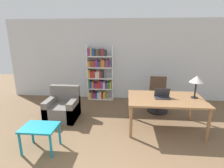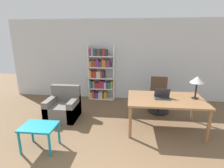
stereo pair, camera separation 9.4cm
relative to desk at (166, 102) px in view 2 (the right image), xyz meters
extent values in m
cube|color=silver|center=(-1.06, 2.07, 0.67)|extent=(8.00, 0.06, 2.70)
cube|color=olive|center=(0.00, 0.00, 0.06)|extent=(1.71, 1.09, 0.04)
cylinder|color=olive|center=(-0.80, -0.48, -0.32)|extent=(0.07, 0.07, 0.72)
cylinder|color=olive|center=(0.80, -0.48, -0.32)|extent=(0.07, 0.07, 0.72)
cylinder|color=olive|center=(-0.80, 0.48, -0.32)|extent=(0.07, 0.07, 0.72)
cylinder|color=olive|center=(0.80, 0.48, -0.32)|extent=(0.07, 0.07, 0.72)
cube|color=#2D2D33|center=(-0.08, -0.02, 0.09)|extent=(0.35, 0.21, 0.02)
cube|color=#2D2D33|center=(-0.08, 0.05, 0.20)|extent=(0.35, 0.07, 0.21)
cube|color=#19233D|center=(-0.08, 0.06, 0.20)|extent=(0.31, 0.06, 0.18)
cylinder|color=black|center=(0.66, 0.07, 0.09)|extent=(0.15, 0.15, 0.01)
cylinder|color=black|center=(0.66, 0.07, 0.27)|extent=(0.04, 0.04, 0.36)
cone|color=silver|center=(0.66, 0.07, 0.53)|extent=(0.31, 0.31, 0.15)
cylinder|color=black|center=(0.02, 0.98, -0.66)|extent=(0.59, 0.59, 0.04)
cylinder|color=#262626|center=(0.02, 0.98, -0.49)|extent=(0.06, 0.06, 0.31)
cube|color=#4C3828|center=(0.02, 0.98, -0.29)|extent=(0.49, 0.49, 0.10)
cube|color=#4C3828|center=(0.02, 1.19, 0.04)|extent=(0.47, 0.08, 0.55)
cube|color=teal|center=(-2.53, -1.06, -0.21)|extent=(0.65, 0.49, 0.04)
cylinder|color=teal|center=(-2.82, -1.27, -0.45)|extent=(0.04, 0.04, 0.46)
cylinder|color=teal|center=(-2.24, -1.27, -0.45)|extent=(0.04, 0.04, 0.46)
cylinder|color=teal|center=(-2.82, -0.85, -0.45)|extent=(0.04, 0.04, 0.46)
cylinder|color=teal|center=(-2.24, -0.85, -0.45)|extent=(0.04, 0.04, 0.46)
cube|color=#66605B|center=(-2.60, 0.27, -0.48)|extent=(0.79, 0.76, 0.40)
cube|color=#66605B|center=(-2.60, 0.57, -0.06)|extent=(0.79, 0.16, 0.44)
cube|color=#66605B|center=(-2.92, 0.27, -0.41)|extent=(0.16, 0.76, 0.55)
cube|color=#66605B|center=(-2.28, 0.27, -0.41)|extent=(0.16, 0.76, 0.55)
cube|color=white|center=(-2.23, 1.88, 0.24)|extent=(0.04, 0.28, 1.85)
cube|color=white|center=(-1.39, 1.88, 0.24)|extent=(0.04, 0.28, 1.85)
cube|color=white|center=(-1.81, 1.88, -0.66)|extent=(0.85, 0.28, 0.04)
cube|color=gold|center=(-2.17, 1.88, -0.54)|extent=(0.09, 0.24, 0.21)
cube|color=#7F338C|center=(-2.09, 1.88, -0.53)|extent=(0.06, 0.24, 0.24)
cube|color=#B72D28|center=(-2.03, 1.88, -0.55)|extent=(0.06, 0.24, 0.19)
cube|color=#234C99|center=(-1.96, 1.88, -0.55)|extent=(0.07, 0.24, 0.19)
cube|color=silver|center=(-1.88, 1.88, -0.54)|extent=(0.09, 0.24, 0.21)
cube|color=silver|center=(-1.80, 1.88, -0.52)|extent=(0.05, 0.24, 0.25)
cube|color=#B72D28|center=(-1.75, 1.88, -0.55)|extent=(0.06, 0.24, 0.19)
cube|color=gold|center=(-1.67, 1.88, -0.53)|extent=(0.08, 0.24, 0.23)
cube|color=white|center=(-1.81, 1.88, -0.30)|extent=(0.85, 0.28, 0.04)
cube|color=#2D7F47|center=(-2.19, 1.88, -0.15)|extent=(0.05, 0.24, 0.26)
cube|color=#234C99|center=(-2.13, 1.88, -0.16)|extent=(0.05, 0.24, 0.23)
cube|color=orange|center=(-2.07, 1.88, -0.16)|extent=(0.05, 0.24, 0.24)
cube|color=#7F338C|center=(-2.01, 1.88, -0.18)|extent=(0.06, 0.24, 0.19)
cube|color=#B72D28|center=(-1.93, 1.88, -0.18)|extent=(0.09, 0.24, 0.19)
cube|color=#B72D28|center=(-1.85, 1.88, -0.16)|extent=(0.08, 0.24, 0.24)
cube|color=#7F338C|center=(-1.76, 1.88, -0.16)|extent=(0.09, 0.24, 0.24)
cube|color=silver|center=(-1.68, 1.88, -0.17)|extent=(0.06, 0.24, 0.21)
cube|color=#7F338C|center=(-1.61, 1.88, -0.18)|extent=(0.06, 0.24, 0.20)
cube|color=#2D7F47|center=(-1.53, 1.88, -0.17)|extent=(0.09, 0.24, 0.22)
cube|color=gold|center=(-1.45, 1.88, -0.15)|extent=(0.05, 0.24, 0.26)
cube|color=white|center=(-1.81, 1.88, 0.07)|extent=(0.85, 0.28, 0.04)
cube|color=gold|center=(-2.19, 1.88, 0.22)|extent=(0.06, 0.24, 0.25)
cube|color=#B72D28|center=(-2.12, 1.88, 0.20)|extent=(0.07, 0.24, 0.22)
cube|color=#B72D28|center=(-2.03, 1.88, 0.21)|extent=(0.09, 0.24, 0.23)
cube|color=silver|center=(-1.94, 1.88, 0.20)|extent=(0.07, 0.24, 0.21)
cube|color=silver|center=(-1.87, 1.88, 0.20)|extent=(0.06, 0.24, 0.22)
cube|color=#B72D28|center=(-1.80, 1.88, 0.21)|extent=(0.06, 0.24, 0.23)
cube|color=#333338|center=(-1.74, 1.88, 0.21)|extent=(0.06, 0.24, 0.24)
cube|color=white|center=(-1.81, 1.88, 0.44)|extent=(0.85, 0.28, 0.04)
cube|color=orange|center=(-2.18, 1.88, 0.56)|extent=(0.08, 0.24, 0.20)
cube|color=brown|center=(-2.08, 1.88, 0.57)|extent=(0.08, 0.24, 0.21)
cube|color=#B72D28|center=(-2.00, 1.88, 0.57)|extent=(0.08, 0.24, 0.21)
cube|color=#7F338C|center=(-1.92, 1.88, 0.59)|extent=(0.07, 0.24, 0.25)
cube|color=#234C99|center=(-1.85, 1.88, 0.55)|extent=(0.05, 0.24, 0.18)
cube|color=brown|center=(-1.80, 1.88, 0.56)|extent=(0.05, 0.24, 0.19)
cube|color=orange|center=(-1.74, 1.88, 0.59)|extent=(0.04, 0.24, 0.26)
cube|color=orange|center=(-1.69, 1.88, 0.58)|extent=(0.06, 0.24, 0.23)
cube|color=brown|center=(-1.63, 1.88, 0.57)|extent=(0.05, 0.24, 0.21)
cube|color=#7F338C|center=(-1.56, 1.88, 0.59)|extent=(0.08, 0.24, 0.25)
cube|color=white|center=(-1.81, 1.88, 0.81)|extent=(0.85, 0.28, 0.04)
cube|color=#7F338C|center=(-2.18, 1.88, 0.95)|extent=(0.08, 0.24, 0.23)
cube|color=gold|center=(-2.10, 1.88, 0.96)|extent=(0.05, 0.24, 0.26)
cube|color=#234C99|center=(-2.03, 1.88, 0.94)|extent=(0.08, 0.24, 0.22)
cube|color=#333338|center=(-1.95, 1.88, 0.93)|extent=(0.05, 0.24, 0.19)
cube|color=brown|center=(-1.89, 1.88, 0.93)|extent=(0.07, 0.24, 0.19)
cube|color=#333338|center=(-1.81, 1.88, 0.94)|extent=(0.09, 0.24, 0.22)
cube|color=#B72D28|center=(-1.72, 1.88, 0.94)|extent=(0.07, 0.24, 0.22)
cube|color=#333338|center=(-1.64, 1.88, 0.93)|extent=(0.08, 0.24, 0.19)
camera|label=1|loc=(-0.90, -3.89, 1.45)|focal=28.00mm
camera|label=2|loc=(-0.81, -3.88, 1.45)|focal=28.00mm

